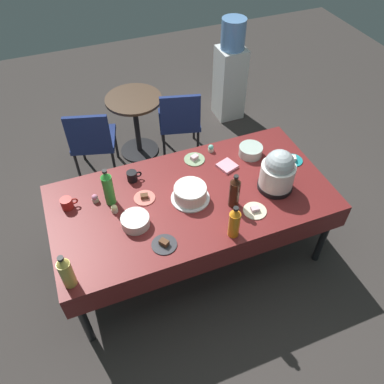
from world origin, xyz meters
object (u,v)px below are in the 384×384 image
at_px(dessert_plate_coral, 144,197).
at_px(maroon_chair_left, 92,139).
at_px(cupcake_mint, 95,198).
at_px(dessert_plate_cream, 255,210).
at_px(round_cafe_table, 135,116).
at_px(coffee_mug_black, 132,176).
at_px(soda_bottle_cola, 235,192).
at_px(frosted_layer_cake, 190,193).
at_px(dessert_plate_teal, 293,160).
at_px(dessert_plate_charcoal, 164,244).
at_px(soda_bottle_orange_juice, 234,222).
at_px(maroon_chair_right, 180,119).
at_px(soda_bottle_ginger_ale, 66,272).
at_px(slow_cooker, 278,172).
at_px(cupcake_lemon, 114,209).
at_px(soda_bottle_lime_soda, 108,188).
at_px(glass_salad_bowl, 251,151).
at_px(potluck_table, 192,202).
at_px(cupcake_berry, 211,148).
at_px(water_cooler, 230,73).
at_px(coffee_mug_red, 67,203).
at_px(dessert_plate_sage, 194,159).
at_px(ceramic_snack_bowl, 135,221).

xyz_separation_m(dessert_plate_coral, maroon_chair_left, (-0.22, 1.24, -0.27)).
bearing_deg(cupcake_mint, dessert_plate_cream, -26.11).
bearing_deg(round_cafe_table, coffee_mug_black, -105.18).
bearing_deg(maroon_chair_left, soda_bottle_cola, -61.58).
relative_size(cupcake_mint, maroon_chair_left, 0.08).
distance_m(frosted_layer_cake, round_cafe_table, 1.62).
relative_size(dessert_plate_teal, dessert_plate_charcoal, 0.92).
relative_size(soda_bottle_orange_juice, maroon_chair_left, 0.33).
xyz_separation_m(dessert_plate_coral, maroon_chair_right, (0.73, 1.24, -0.27)).
height_order(frosted_layer_cake, dessert_plate_charcoal, frosted_layer_cake).
relative_size(soda_bottle_orange_juice, soda_bottle_ginger_ale, 0.99).
relative_size(slow_cooker, dessert_plate_charcoal, 2.00).
distance_m(cupcake_mint, cupcake_lemon, 0.20).
xyz_separation_m(soda_bottle_lime_soda, coffee_mug_black, (0.22, 0.17, -0.11)).
bearing_deg(coffee_mug_black, soda_bottle_ginger_ale, -128.81).
bearing_deg(coffee_mug_black, soda_bottle_orange_juice, -56.73).
xyz_separation_m(glass_salad_bowl, maroon_chair_right, (-0.27, 1.07, -0.30)).
distance_m(potluck_table, cupcake_berry, 0.58).
height_order(glass_salad_bowl, maroon_chair_right, maroon_chair_right).
bearing_deg(cupcake_berry, soda_bottle_lime_soda, -163.73).
height_order(dessert_plate_charcoal, water_cooler, water_cooler).
distance_m(soda_bottle_lime_soda, coffee_mug_black, 0.30).
bearing_deg(water_cooler, dessert_plate_cream, -111.00).
xyz_separation_m(coffee_mug_red, round_cafe_table, (0.87, 1.34, -0.30)).
xyz_separation_m(dessert_plate_cream, soda_bottle_lime_soda, (-0.99, 0.49, 0.15)).
bearing_deg(dessert_plate_coral, potluck_table, -18.21).
xyz_separation_m(slow_cooker, soda_bottle_lime_soda, (-1.26, 0.32, -0.01)).
height_order(soda_bottle_cola, coffee_mug_black, soda_bottle_cola).
bearing_deg(glass_salad_bowl, soda_bottle_orange_juice, -125.10).
relative_size(soda_bottle_lime_soda, soda_bottle_ginger_ale, 1.16).
bearing_deg(round_cafe_table, soda_bottle_lime_soda, -111.57).
xyz_separation_m(dessert_plate_coral, dessert_plate_cream, (0.74, -0.43, -0.00)).
xyz_separation_m(dessert_plate_teal, cupcake_lemon, (-1.56, -0.01, 0.02)).
bearing_deg(dessert_plate_charcoal, round_cafe_table, 81.19).
relative_size(cupcake_lemon, coffee_mug_red, 0.52).
relative_size(glass_salad_bowl, dessert_plate_sage, 1.14).
bearing_deg(ceramic_snack_bowl, coffee_mug_red, 141.02).
bearing_deg(maroon_chair_right, slow_cooker, -79.65).
xyz_separation_m(slow_cooker, glass_salad_bowl, (0.00, 0.43, -0.13)).
bearing_deg(glass_salad_bowl, soda_bottle_lime_soda, -174.96).
height_order(frosted_layer_cake, dessert_plate_cream, frosted_layer_cake).
bearing_deg(soda_bottle_cola, potluck_table, 144.15).
distance_m(dessert_plate_sage, dessert_plate_charcoal, 0.93).
xyz_separation_m(glass_salad_bowl, cupcake_lemon, (-1.26, -0.22, -0.01)).
xyz_separation_m(dessert_plate_cream, dessert_plate_teal, (0.57, 0.39, 0.00)).
xyz_separation_m(soda_bottle_orange_juice, coffee_mug_red, (-1.06, 0.69, -0.09)).
bearing_deg(soda_bottle_cola, round_cafe_table, 100.12).
relative_size(dessert_plate_coral, soda_bottle_ginger_ale, 0.58).
height_order(potluck_table, maroon_chair_left, maroon_chair_left).
bearing_deg(dessert_plate_cream, dessert_plate_coral, 149.78).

